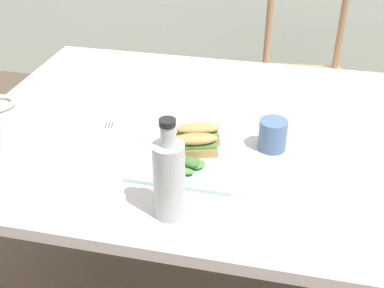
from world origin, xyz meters
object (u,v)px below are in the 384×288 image
(dining_table, at_px, (214,162))
(sandwich_half_front, at_px, (195,144))
(sandwich_half_back, at_px, (198,134))
(fork_on_napkin, at_px, (105,137))
(mason_jar_iced_tea, at_px, (2,125))
(cup_extra_side, at_px, (273,135))
(chair_wooden_far, at_px, (301,77))
(plate_lunch, at_px, (188,158))
(bottle_cold_brew, at_px, (169,183))

(dining_table, bearing_deg, sandwich_half_front, -98.17)
(sandwich_half_back, xyz_separation_m, fork_on_napkin, (-0.24, -0.02, -0.03))
(sandwich_half_back, xyz_separation_m, mason_jar_iced_tea, (-0.48, -0.09, 0.02))
(sandwich_half_front, xyz_separation_m, mason_jar_iced_tea, (-0.49, -0.04, 0.02))
(fork_on_napkin, height_order, cup_extra_side, cup_extra_side)
(mason_jar_iced_tea, relative_size, cup_extra_side, 1.52)
(fork_on_napkin, height_order, mason_jar_iced_tea, mason_jar_iced_tea)
(chair_wooden_far, height_order, plate_lunch, chair_wooden_far)
(sandwich_half_back, height_order, cup_extra_side, cup_extra_side)
(fork_on_napkin, bearing_deg, mason_jar_iced_tea, -162.87)
(chair_wooden_far, xyz_separation_m, mason_jar_iced_tea, (-0.75, -1.24, 0.35))
(bottle_cold_brew, bearing_deg, sandwich_half_back, 89.54)
(sandwich_half_front, relative_size, fork_on_napkin, 0.63)
(plate_lunch, bearing_deg, dining_table, 77.74)
(sandwich_half_front, xyz_separation_m, bottle_cold_brew, (-0.01, -0.22, 0.04))
(dining_table, distance_m, mason_jar_iced_tea, 0.57)
(sandwich_half_front, distance_m, fork_on_napkin, 0.25)
(chair_wooden_far, bearing_deg, cup_extra_side, -94.05)
(sandwich_half_front, xyz_separation_m, cup_extra_side, (0.18, 0.08, 0.00))
(sandwich_half_front, bearing_deg, chair_wooden_far, 77.86)
(chair_wooden_far, height_order, mason_jar_iced_tea, chair_wooden_far)
(fork_on_napkin, relative_size, bottle_cold_brew, 0.83)
(bottle_cold_brew, relative_size, mason_jar_iced_tea, 1.88)
(chair_wooden_far, distance_m, sandwich_half_back, 1.23)
(fork_on_napkin, bearing_deg, chair_wooden_far, 66.60)
(sandwich_half_back, distance_m, cup_extra_side, 0.19)
(dining_table, distance_m, sandwich_half_back, 0.19)
(sandwich_half_front, xyz_separation_m, fork_on_napkin, (-0.25, 0.03, -0.03))
(sandwich_half_front, height_order, sandwich_half_back, same)
(mason_jar_iced_tea, bearing_deg, sandwich_half_front, 4.79)
(chair_wooden_far, height_order, bottle_cold_brew, bottle_cold_brew)
(plate_lunch, bearing_deg, sandwich_half_back, 81.19)
(plate_lunch, distance_m, mason_jar_iced_tea, 0.48)
(plate_lunch, relative_size, cup_extra_side, 3.11)
(dining_table, bearing_deg, plate_lunch, -102.26)
(sandwich_half_back, relative_size, fork_on_napkin, 0.63)
(plate_lunch, distance_m, sandwich_half_back, 0.07)
(sandwich_half_front, bearing_deg, cup_extra_side, 24.65)
(dining_table, distance_m, fork_on_napkin, 0.32)
(sandwich_half_front, height_order, fork_on_napkin, sandwich_half_front)
(mason_jar_iced_tea, bearing_deg, bottle_cold_brew, -20.06)
(dining_table, height_order, fork_on_napkin, fork_on_napkin)
(sandwich_half_front, height_order, bottle_cold_brew, bottle_cold_brew)
(plate_lunch, relative_size, sandwich_half_front, 2.10)
(chair_wooden_far, relative_size, sandwich_half_back, 7.48)
(chair_wooden_far, bearing_deg, mason_jar_iced_tea, -121.02)
(sandwich_half_front, relative_size, bottle_cold_brew, 0.52)
(sandwich_half_back, xyz_separation_m, bottle_cold_brew, (-0.00, -0.27, 0.04))
(chair_wooden_far, height_order, sandwich_half_front, chair_wooden_far)
(chair_wooden_far, distance_m, sandwich_half_front, 1.27)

